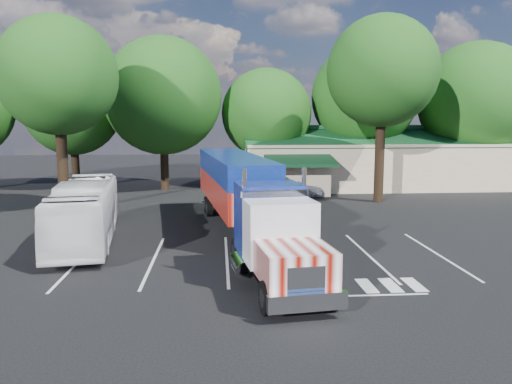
{
  "coord_description": "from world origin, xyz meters",
  "views": [
    {
      "loc": [
        -0.31,
        -27.36,
        6.11
      ],
      "look_at": [
        1.78,
        0.55,
        2.0
      ],
      "focal_mm": 35.0,
      "sensor_mm": 36.0,
      "label": 1
    }
  ],
  "objects": [
    {
      "name": "silver_sedan",
      "position": [
        5.9,
        11.77,
        0.67
      ],
      "size": [
        4.3,
        2.33,
        1.35
      ],
      "primitive_type": "imported",
      "rotation": [
        0.0,
        0.0,
        1.34
      ],
      "color": "#A2A4A9",
      "rests_on": "ground"
    },
    {
      "name": "ground",
      "position": [
        0.0,
        0.0,
        0.0
      ],
      "size": [
        120.0,
        120.0,
        0.0
      ],
      "primitive_type": "plane",
      "color": "black",
      "rests_on": "ground"
    },
    {
      "name": "event_hall",
      "position": [
        13.74,
        17.81,
        2.21
      ],
      "size": [
        24.2,
        14.12,
        5.55
      ],
      "color": "beige",
      "rests_on": "ground"
    },
    {
      "name": "tree_row_f",
      "position": [
        23.0,
        16.8,
        7.79
      ],
      "size": [
        10.4,
        10.4,
        13.0
      ],
      "color": "black",
      "rests_on": "ground"
    },
    {
      "name": "tree_near_right",
      "position": [
        11.5,
        8.5,
        9.46
      ],
      "size": [
        8.0,
        8.0,
        13.5
      ],
      "color": "black",
      "rests_on": "ground"
    },
    {
      "name": "bicycle",
      "position": [
        1.8,
        1.0,
        0.45
      ],
      "size": [
        1.55,
        1.73,
        0.91
      ],
      "primitive_type": "imported",
      "rotation": [
        0.0,
        0.0,
        0.67
      ],
      "color": "black",
      "rests_on": "ground"
    },
    {
      "name": "semi_truck",
      "position": [
        0.88,
        -2.11,
        2.43
      ],
      "size": [
        5.16,
        20.67,
        4.3
      ],
      "rotation": [
        0.0,
        0.0,
        0.13
      ],
      "color": "black",
      "rests_on": "ground"
    },
    {
      "name": "woman",
      "position": [
        1.6,
        -3.1,
        0.87
      ],
      "size": [
        0.64,
        0.75,
        1.74
      ],
      "primitive_type": "imported",
      "rotation": [
        0.0,
        0.0,
        1.99
      ],
      "color": "black",
      "rests_on": "ground"
    },
    {
      "name": "tree_row_c",
      "position": [
        -5.0,
        16.2,
        8.04
      ],
      "size": [
        10.0,
        10.0,
        13.05
      ],
      "color": "black",
      "rests_on": "ground"
    },
    {
      "name": "tree_near_left",
      "position": [
        -10.5,
        6.0,
        8.81
      ],
      "size": [
        7.6,
        7.6,
        12.65
      ],
      "color": "black",
      "rests_on": "ground"
    },
    {
      "name": "tree_row_b",
      "position": [
        -13.0,
        17.8,
        7.13
      ],
      "size": [
        8.4,
        8.4,
        11.35
      ],
      "color": "black",
      "rests_on": "ground"
    },
    {
      "name": "tree_row_e",
      "position": [
        13.0,
        18.0,
        8.09
      ],
      "size": [
        9.6,
        9.6,
        12.9
      ],
      "color": "black",
      "rests_on": "ground"
    },
    {
      "name": "tour_bus",
      "position": [
        -7.0,
        -2.3,
        1.52
      ],
      "size": [
        4.1,
        11.19,
        3.05
      ],
      "primitive_type": "imported",
      "rotation": [
        0.0,
        0.0,
        0.14
      ],
      "color": "silver",
      "rests_on": "ground"
    },
    {
      "name": "tree_row_d",
      "position": [
        4.0,
        17.5,
        6.58
      ],
      "size": [
        8.0,
        8.0,
        10.6
      ],
      "color": "black",
      "rests_on": "ground"
    }
  ]
}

